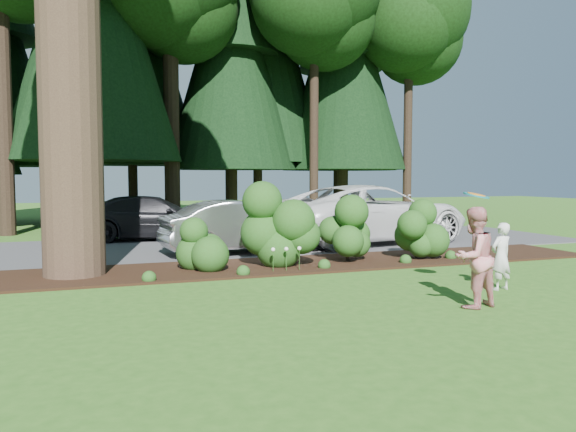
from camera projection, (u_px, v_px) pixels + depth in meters
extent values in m
plane|color=#295518|center=(347.00, 293.00, 9.98)|extent=(80.00, 80.00, 0.00)
cube|color=black|center=(286.00, 265.00, 13.03)|extent=(16.00, 2.50, 0.05)
cube|color=#38383A|center=(239.00, 245.00, 17.03)|extent=(22.00, 6.00, 0.03)
sphere|color=#244916|center=(201.00, 242.00, 12.27)|extent=(1.08, 1.08, 1.08)
cylinder|color=black|center=(201.00, 265.00, 12.30)|extent=(0.08, 0.08, 0.30)
sphere|color=#244916|center=(282.00, 227.00, 12.67)|extent=(1.35, 1.35, 1.35)
cylinder|color=black|center=(282.00, 262.00, 12.72)|extent=(0.08, 0.08, 0.30)
sphere|color=#244916|center=(348.00, 229.00, 13.56)|extent=(1.26, 1.26, 1.26)
cylinder|color=black|center=(348.00, 256.00, 13.61)|extent=(0.08, 0.08, 0.30)
sphere|color=#244916|center=(417.00, 231.00, 13.99)|extent=(1.17, 1.17, 1.17)
cylinder|color=black|center=(416.00, 254.00, 14.03)|extent=(0.08, 0.08, 0.30)
cylinder|color=#244916|center=(273.00, 262.00, 12.02)|extent=(0.01, 0.01, 0.50)
sphere|color=white|center=(273.00, 250.00, 12.00)|extent=(0.09, 0.09, 0.09)
cylinder|color=#244916|center=(286.00, 261.00, 12.12)|extent=(0.01, 0.01, 0.50)
sphere|color=white|center=(286.00, 249.00, 12.10)|extent=(0.09, 0.09, 0.09)
cylinder|color=#244916|center=(299.00, 261.00, 12.22)|extent=(0.01, 0.01, 0.50)
sphere|color=white|center=(299.00, 248.00, 12.20)|extent=(0.09, 0.09, 0.09)
cylinder|color=black|center=(9.00, 110.00, 20.93)|extent=(0.50, 0.50, 9.10)
cylinder|color=black|center=(93.00, 97.00, 22.36)|extent=(0.50, 0.50, 10.50)
cone|color=black|center=(91.00, 20.00, 22.15)|extent=(6.60, 6.60, 11.25)
cylinder|color=black|center=(175.00, 118.00, 22.02)|extent=(0.50, 0.50, 8.75)
cylinder|color=black|center=(242.00, 94.00, 23.88)|extent=(0.50, 0.50, 11.20)
cone|color=black|center=(242.00, 17.00, 23.66)|extent=(7.04, 7.04, 12.00)
cylinder|color=black|center=(300.00, 119.00, 25.89)|extent=(0.50, 0.50, 9.45)
cylinder|color=black|center=(363.00, 102.00, 25.28)|extent=(0.50, 0.50, 10.85)
cone|color=black|center=(364.00, 32.00, 25.06)|extent=(6.82, 6.82, 11.62)
cylinder|color=black|center=(389.00, 120.00, 28.03)|extent=(0.50, 0.50, 9.80)
cylinder|color=black|center=(127.00, 107.00, 25.68)|extent=(0.50, 0.50, 10.50)
cone|color=black|center=(126.00, 41.00, 25.47)|extent=(6.60, 6.60, 11.25)
cylinder|color=black|center=(248.00, 101.00, 28.59)|extent=(0.50, 0.50, 11.90)
cone|color=black|center=(247.00, 33.00, 28.35)|extent=(7.48, 7.48, 12.75)
cylinder|color=black|center=(341.00, 120.00, 29.86)|extent=(0.50, 0.50, 10.15)
cone|color=black|center=(341.00, 65.00, 29.66)|extent=(6.38, 6.38, 10.88)
cone|color=black|center=(342.00, 1.00, 29.43)|extent=(4.64, 4.64, 6.53)
imported|color=#B3B3B8|center=(242.00, 227.00, 15.11)|extent=(4.41, 1.91, 1.41)
imported|color=silver|center=(371.00, 214.00, 17.54)|extent=(6.90, 4.14, 1.80)
imported|color=black|center=(153.00, 218.00, 18.35)|extent=(5.12, 2.67, 1.42)
imported|color=silver|center=(501.00, 256.00, 10.26)|extent=(0.50, 0.37, 1.24)
imported|color=red|center=(474.00, 257.00, 8.87)|extent=(0.90, 0.77, 1.61)
cylinder|color=#16727D|center=(476.00, 195.00, 9.94)|extent=(0.47, 0.46, 0.16)
cylinder|color=orange|center=(476.00, 194.00, 9.94)|extent=(0.33, 0.32, 0.11)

